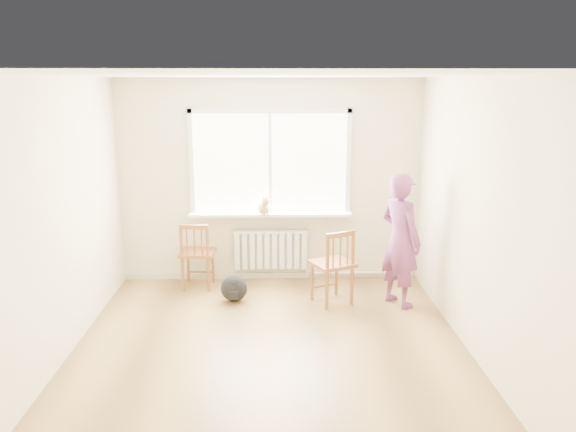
{
  "coord_description": "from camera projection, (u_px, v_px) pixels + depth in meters",
  "views": [
    {
      "loc": [
        0.04,
        -5.12,
        2.63
      ],
      "look_at": [
        0.21,
        1.2,
        1.13
      ],
      "focal_mm": 35.0,
      "sensor_mm": 36.0,
      "label": 1
    }
  ],
  "objects": [
    {
      "name": "person",
      "position": [
        400.0,
        240.0,
        6.67
      ],
      "size": [
        0.64,
        0.7,
        1.61
      ],
      "primitive_type": "imported",
      "rotation": [
        0.0,
        0.0,
        2.13
      ],
      "color": "#C34155",
      "rests_on": "floor"
    },
    {
      "name": "windowsill",
      "position": [
        271.0,
        214.0,
        7.46
      ],
      "size": [
        2.15,
        0.22,
        0.04
      ],
      "primitive_type": "cube",
      "color": "white",
      "rests_on": "back_wall"
    },
    {
      "name": "heating_pipe",
      "position": [
        362.0,
        273.0,
        7.73
      ],
      "size": [
        1.4,
        0.04,
        0.04
      ],
      "primitive_type": "cylinder",
      "rotation": [
        0.0,
        1.57,
        0.0
      ],
      "color": "silver",
      "rests_on": "back_wall"
    },
    {
      "name": "floor",
      "position": [
        270.0,
        354.0,
        5.59
      ],
      "size": [
        4.5,
        4.5,
        0.0
      ],
      "primitive_type": "plane",
      "color": "#A47B43",
      "rests_on": "ground"
    },
    {
      "name": "baseboard",
      "position": [
        271.0,
        275.0,
        7.75
      ],
      "size": [
        4.0,
        0.03,
        0.08
      ],
      "primitive_type": "cube",
      "color": "beige",
      "rests_on": "ground"
    },
    {
      "name": "back_wall",
      "position": [
        270.0,
        182.0,
        7.47
      ],
      "size": [
        4.0,
        0.01,
        2.7
      ],
      "primitive_type": "cube",
      "color": "beige",
      "rests_on": "ground"
    },
    {
      "name": "radiator",
      "position": [
        271.0,
        249.0,
        7.59
      ],
      "size": [
        1.0,
        0.12,
        0.55
      ],
      "color": "white",
      "rests_on": "back_wall"
    },
    {
      "name": "backpack",
      "position": [
        234.0,
        288.0,
        6.91
      ],
      "size": [
        0.38,
        0.32,
        0.33
      ],
      "primitive_type": "ellipsoid",
      "rotation": [
        0.0,
        0.0,
        0.23
      ],
      "color": "black",
      "rests_on": "floor"
    },
    {
      "name": "ceiling",
      "position": [
        268.0,
        75.0,
        4.96
      ],
      "size": [
        4.5,
        4.5,
        0.0
      ],
      "primitive_type": "plane",
      "rotation": [
        3.14,
        0.0,
        0.0
      ],
      "color": "white",
      "rests_on": "back_wall"
    },
    {
      "name": "chair_left",
      "position": [
        197.0,
        255.0,
        7.28
      ],
      "size": [
        0.47,
        0.45,
        0.89
      ],
      "rotation": [
        0.0,
        0.0,
        3.08
      ],
      "color": "#96502B",
      "rests_on": "floor"
    },
    {
      "name": "chair_right",
      "position": [
        334.0,
        267.0,
        6.76
      ],
      "size": [
        0.61,
        0.6,
        0.94
      ],
      "rotation": [
        0.0,
        0.0,
        3.59
      ],
      "color": "#96502B",
      "rests_on": "floor"
    },
    {
      "name": "window",
      "position": [
        270.0,
        159.0,
        7.37
      ],
      "size": [
        2.12,
        0.05,
        1.42
      ],
      "color": "white",
      "rests_on": "back_wall"
    },
    {
      "name": "cat",
      "position": [
        264.0,
        206.0,
        7.34
      ],
      "size": [
        0.24,
        0.41,
        0.28
      ],
      "rotation": [
        0.0,
        0.0,
        0.23
      ],
      "color": "beige",
      "rests_on": "windowsill"
    }
  ]
}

